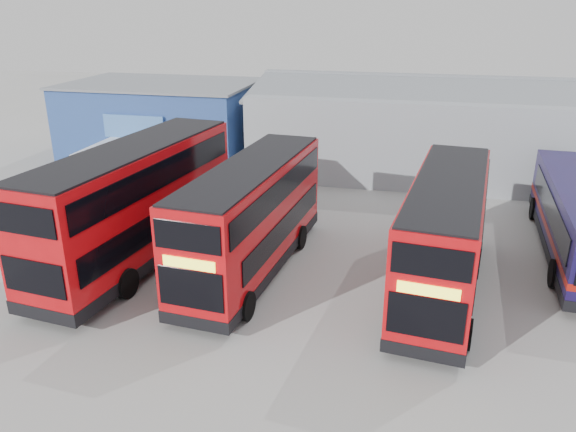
{
  "coord_description": "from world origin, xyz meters",
  "views": [
    {
      "loc": [
        2.91,
        -16.98,
        10.28
      ],
      "look_at": [
        -1.9,
        3.58,
        2.1
      ],
      "focal_mm": 35.0,
      "sensor_mm": 36.0,
      "label": 1
    }
  ],
  "objects": [
    {
      "name": "panel_van",
      "position": [
        -14.56,
        11.96,
        1.29
      ],
      "size": [
        2.29,
        5.29,
        2.3
      ],
      "rotation": [
        0.0,
        0.0,
        0.01
      ],
      "color": "silver",
      "rests_on": "ground"
    },
    {
      "name": "double_decker_right",
      "position": [
        4.18,
        2.59,
        2.18
      ],
      "size": [
        3.67,
        10.55,
        4.38
      ],
      "rotation": [
        0.0,
        0.0,
        -0.12
      ],
      "color": "red",
      "rests_on": "ground"
    },
    {
      "name": "ground_plane",
      "position": [
        0.0,
        0.0,
        0.0
      ],
      "size": [
        120.0,
        120.0,
        0.0
      ],
      "primitive_type": "plane",
      "color": "gray",
      "rests_on": "ground"
    },
    {
      "name": "double_decker_left",
      "position": [
        -7.98,
        2.48,
        2.44
      ],
      "size": [
        4.13,
        11.81,
        4.9
      ],
      "rotation": [
        0.0,
        0.0,
        3.02
      ],
      "color": "red",
      "rests_on": "ground"
    },
    {
      "name": "office_block",
      "position": [
        -14.0,
        17.99,
        2.58
      ],
      "size": [
        12.3,
        8.32,
        5.12
      ],
      "color": "navy",
      "rests_on": "ground"
    },
    {
      "name": "maintenance_shed",
      "position": [
        8.0,
        20.0,
        2.6
      ],
      "size": [
        30.5,
        12.0,
        5.89
      ],
      "color": "#8E949B",
      "rests_on": "ground"
    },
    {
      "name": "double_decker_centre",
      "position": [
        -3.15,
        2.68,
        2.2
      ],
      "size": [
        3.44,
        10.64,
        4.43
      ],
      "rotation": [
        0.0,
        0.0,
        -0.09
      ],
      "color": "red",
      "rests_on": "ground"
    }
  ]
}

